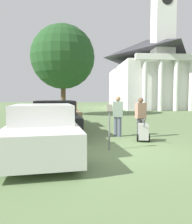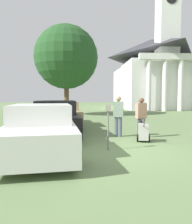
% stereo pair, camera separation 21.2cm
% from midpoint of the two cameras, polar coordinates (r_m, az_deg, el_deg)
% --- Properties ---
extents(ground_plane, '(120.00, 120.00, 0.00)m').
position_cam_midpoint_polar(ground_plane, '(6.99, 5.08, -10.06)').
color(ground_plane, '#607A4C').
extents(parked_car_white, '(2.49, 5.01, 1.47)m').
position_cam_midpoint_polar(parked_car_white, '(6.78, -14.48, -4.71)').
color(parked_car_white, silver).
rests_on(parked_car_white, ground_plane).
extents(parked_car_black, '(2.46, 5.02, 1.53)m').
position_cam_midpoint_polar(parked_car_black, '(9.74, -11.35, -1.94)').
color(parked_car_black, black).
rests_on(parked_car_black, ground_plane).
extents(parked_car_tan, '(2.48, 5.24, 1.40)m').
position_cam_midpoint_polar(parked_car_tan, '(12.91, -9.61, -0.62)').
color(parked_car_tan, tan).
rests_on(parked_car_tan, ground_plane).
extents(parking_meter, '(0.18, 0.09, 1.46)m').
position_cam_midpoint_polar(parking_meter, '(6.93, 2.64, -1.69)').
color(parking_meter, slate).
rests_on(parking_meter, ground_plane).
extents(person_worker, '(0.46, 0.32, 1.72)m').
position_cam_midpoint_polar(person_worker, '(9.31, 5.09, -0.40)').
color(person_worker, '#515670').
rests_on(person_worker, ground_plane).
extents(person_supervisor, '(0.47, 0.33, 1.66)m').
position_cam_midpoint_polar(person_supervisor, '(9.21, 10.93, -0.75)').
color(person_supervisor, '#3F3F47').
rests_on(person_supervisor, ground_plane).
extents(equipment_cart, '(0.52, 1.00, 1.00)m').
position_cam_midpoint_polar(equipment_cart, '(8.45, 11.55, -5.00)').
color(equipment_cart, '#B2B2AD').
rests_on(equipment_cart, ground_plane).
extents(church, '(9.55, 17.30, 20.24)m').
position_cam_midpoint_polar(church, '(35.03, 13.01, 10.15)').
color(church, white).
rests_on(church, ground_plane).
extents(shade_tree, '(5.82, 5.82, 8.22)m').
position_cam_midpoint_polar(shade_tree, '(20.78, -8.94, 13.97)').
color(shade_tree, brown).
rests_on(shade_tree, ground_plane).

